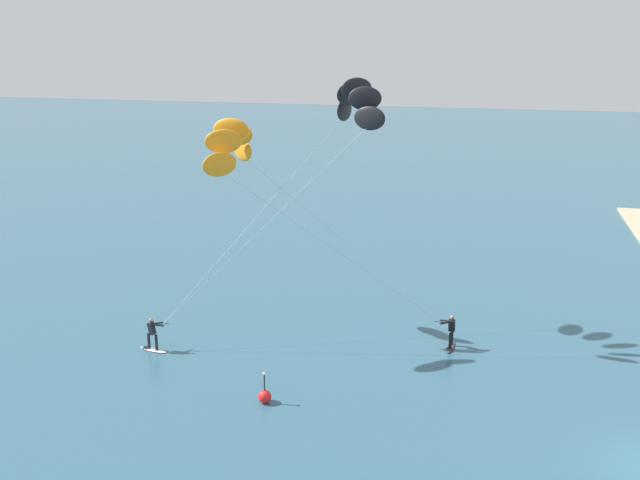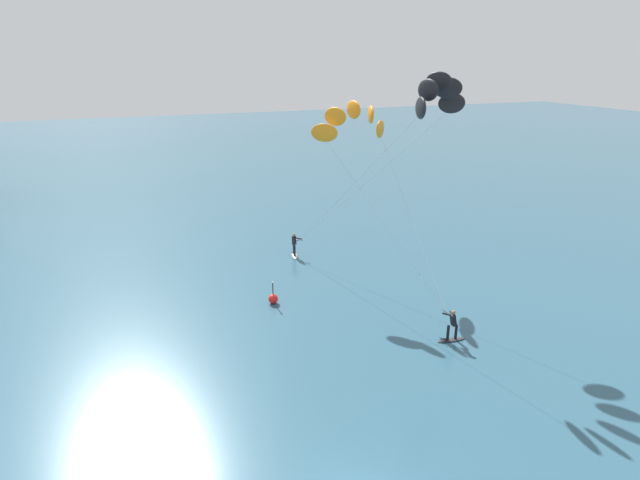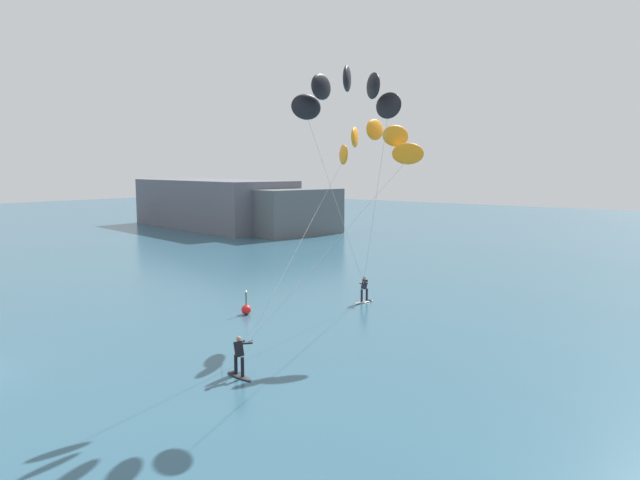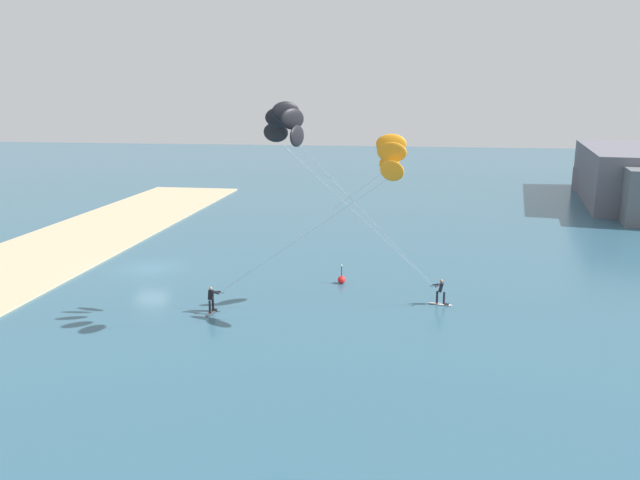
% 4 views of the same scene
% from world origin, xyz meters
% --- Properties ---
extents(ground_plane, '(240.00, 240.00, 0.00)m').
position_xyz_m(ground_plane, '(0.00, 0.00, 0.00)').
color(ground_plane, '#2D566B').
extents(sand_strip, '(80.00, 11.88, 0.16)m').
position_xyz_m(sand_strip, '(0.00, -10.47, 0.08)').
color(sand_strip, tan).
rests_on(sand_strip, ground).
extents(kitesurfer_nearshore, '(5.34, 11.83, 10.88)m').
position_xyz_m(kitesurfer_nearshore, '(8.05, 17.99, 9.29)').
color(kitesurfer_nearshore, '#333338').
rests_on(kitesurfer_nearshore, ground).
extents(kitesurfer_mid_water, '(7.77, 11.28, 12.66)m').
position_xyz_m(kitesurfer_mid_water, '(10.05, 13.31, 11.01)').
color(kitesurfer_mid_water, white).
rests_on(kitesurfer_mid_water, ground).
extents(marker_buoy, '(0.56, 0.56, 1.38)m').
position_xyz_m(marker_buoy, '(1.64, 15.01, 0.30)').
color(marker_buoy, red).
rests_on(marker_buoy, ground).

